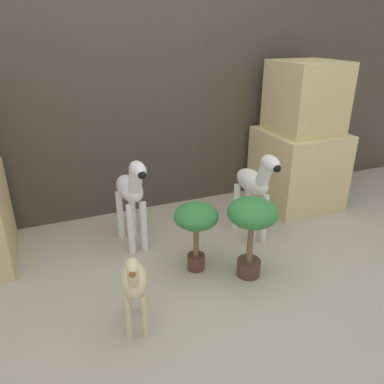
# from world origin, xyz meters

# --- Properties ---
(ground_plane) EXTENTS (14.00, 14.00, 0.00)m
(ground_plane) POSITION_xyz_m (0.00, 0.00, 0.00)
(ground_plane) COLOR #B2A88E
(wall_back) EXTENTS (6.40, 0.08, 2.20)m
(wall_back) POSITION_xyz_m (0.00, 1.54, 1.10)
(wall_back) COLOR #473D33
(wall_back) RESTS_ON ground_plane
(rock_pillar_right) EXTENTS (0.66, 0.68, 1.28)m
(rock_pillar_right) POSITION_xyz_m (1.39, 1.10, 0.57)
(rock_pillar_right) COLOR #DBC184
(rock_pillar_right) RESTS_ON ground_plane
(zebra_right) EXTENTS (0.17, 0.52, 0.73)m
(zebra_right) POSITION_xyz_m (0.67, 0.68, 0.44)
(zebra_right) COLOR white
(zebra_right) RESTS_ON ground_plane
(zebra_left) EXTENTS (0.20, 0.52, 0.73)m
(zebra_left) POSITION_xyz_m (-0.22, 0.90, 0.44)
(zebra_left) COLOR white
(zebra_left) RESTS_ON ground_plane
(giraffe_figurine) EXTENTS (0.20, 0.37, 0.54)m
(giraffe_figurine) POSITION_xyz_m (-0.42, 0.06, 0.31)
(giraffe_figurine) COLOR beige
(giraffe_figurine) RESTS_ON ground_plane
(potted_palm_front) EXTENTS (0.30, 0.30, 0.49)m
(potted_palm_front) POSITION_xyz_m (0.10, 0.45, 0.37)
(potted_palm_front) COLOR #513323
(potted_palm_front) RESTS_ON ground_plane
(potted_palm_back) EXTENTS (0.32, 0.32, 0.56)m
(potted_palm_back) POSITION_xyz_m (0.40, 0.25, 0.41)
(potted_palm_back) COLOR #513323
(potted_palm_back) RESTS_ON ground_plane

